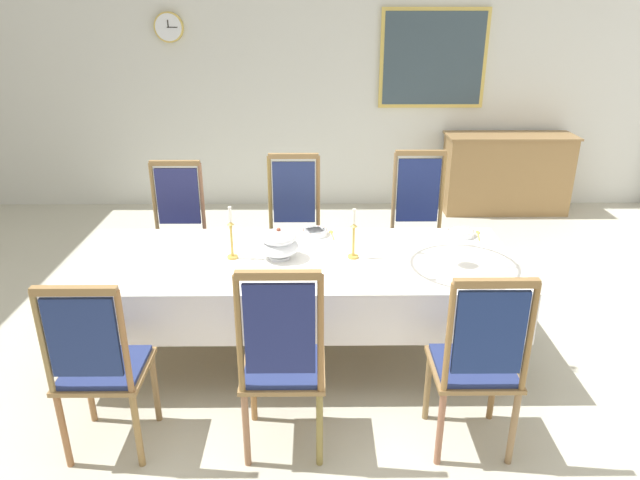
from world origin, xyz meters
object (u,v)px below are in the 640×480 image
Objects in this scene: chair_north_a at (177,231)px; chair_south_b at (282,360)px; chair_south_a at (99,364)px; chair_south_c at (478,361)px; spoon_primary at (478,233)px; sideboard at (506,174)px; framed_painting at (433,59)px; chair_north_c at (418,227)px; chair_north_b at (294,228)px; bowl_near_left at (461,232)px; candlestick_east at (354,239)px; spoon_secondary at (331,233)px; dining_table at (293,268)px; mounted_clock at (169,27)px; bowl_near_right at (315,232)px; candlestick_west at (231,238)px; soup_tureen at (279,244)px.

chair_north_a is 0.98× the size of chair_south_b.
chair_south_a is at bearing 90.00° from chair_north_a.
spoon_primary is (0.33, 1.32, 0.18)m from chair_south_c.
sideboard is at bearing 49.63° from chair_south_a.
chair_north_c is at bearing -101.72° from framed_painting.
chair_north_b is 1.01m from chair_north_c.
framed_painting reaches higher than chair_south_b.
chair_south_b is at bearing -124.50° from spoon_primary.
chair_south_a is 5.59× the size of bowl_near_left.
bowl_near_left is (0.20, -0.54, 0.16)m from chair_north_c.
framed_painting is (1.07, 3.24, 0.83)m from candlestick_east.
chair_north_a is 6.30× the size of spoon_secondary.
dining_table is 3.70m from framed_painting.
chair_north_b is 3.06m from mounted_clock.
framed_painting reaches higher than chair_south_a.
spoon_primary is at bearing 158.88° from chair_north_b.
chair_north_a is at bearing 117.15° from chair_south_b.
chair_south_c is 1.57m from bowl_near_right.
candlestick_west is at bearing 180.00° from dining_table.
chair_north_b is 0.81× the size of sideboard.
chair_south_a is 3.02× the size of candlestick_west.
bowl_near_left is 0.13m from spoon_primary.
chair_south_b is 1.05m from candlestick_east.
framed_painting is (1.49, 2.32, 1.11)m from chair_north_b.
chair_north_a reaches higher than bowl_near_right.
chair_south_a is 0.89× the size of chair_north_c.
spoon_primary is (0.33, -0.52, 0.15)m from chair_north_c.
chair_north_b is at bearing 86.11° from soup_tureen.
chair_south_a is 1.30m from soup_tureen.
bowl_near_left is 1.08× the size of spoon_primary.
spoon_primary is 0.15× the size of framed_painting.
dining_table is 2.43× the size of chair_north_b.
mounted_clock is (-2.41, 2.31, 1.43)m from chair_north_c.
soup_tureen is (-1.07, 0.92, 0.28)m from chair_south_c.
chair_north_a reaches higher than dining_table.
chair_south_c is at bearing -68.16° from spoon_secondary.
bowl_near_right is at bearing -169.01° from spoon_primary.
candlestick_west is 0.68m from bowl_near_right.
spoon_secondary is (-0.72, -0.50, 0.15)m from chair_north_c.
framed_painting reaches higher than chair_north_a.
mounted_clock is at bearing -78.66° from chair_north_a.
soup_tureen is 1.44× the size of spoon_secondary.
chair_south_a reaches higher than spoon_primary.
spoon_secondary is 3.31m from sideboard.
chair_north_c is at bearing 31.92° from bowl_near_right.
framed_painting is at bearing 65.72° from dining_table.
dining_table is at bearing 43.24° from chair_north_c.
bowl_near_left is (2.15, 1.29, 0.21)m from chair_south_a.
soup_tureen is 1.35× the size of bowl_near_left.
bowl_near_right is (0.17, -0.52, 0.17)m from chair_north_b.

